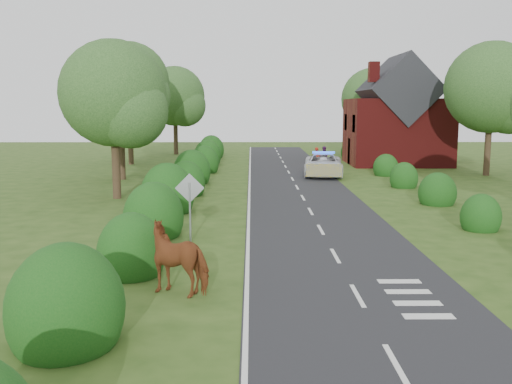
{
  "coord_description": "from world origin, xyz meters",
  "views": [
    {
      "loc": [
        -2.77,
        -18.29,
        4.93
      ],
      "look_at": [
        -2.58,
        5.65,
        1.3
      ],
      "focal_mm": 40.0,
      "sensor_mm": 36.0,
      "label": 1
    }
  ],
  "objects_px": {
    "pedestrian_red": "(316,157)",
    "pedestrian_purple": "(324,157)",
    "road_sign": "(190,198)",
    "police_van": "(323,165)",
    "cow": "(181,263)"
  },
  "relations": [
    {
      "from": "cow",
      "to": "pedestrian_purple",
      "type": "relative_size",
      "value": 1.3
    },
    {
      "from": "road_sign",
      "to": "police_van",
      "type": "xyz_separation_m",
      "value": [
        7.33,
        19.93,
        -0.86
      ]
    },
    {
      "from": "police_van",
      "to": "road_sign",
      "type": "bearing_deg",
      "value": -103.72
    },
    {
      "from": "pedestrian_red",
      "to": "road_sign",
      "type": "bearing_deg",
      "value": 73.7
    },
    {
      "from": "police_van",
      "to": "pedestrian_purple",
      "type": "distance_m",
      "value": 5.66
    },
    {
      "from": "pedestrian_red",
      "to": "pedestrian_purple",
      "type": "xyz_separation_m",
      "value": [
        0.63,
        0.31,
        0.02
      ]
    },
    {
      "from": "police_van",
      "to": "pedestrian_purple",
      "type": "relative_size",
      "value": 3.53
    },
    {
      "from": "pedestrian_red",
      "to": "pedestrian_purple",
      "type": "distance_m",
      "value": 0.7
    },
    {
      "from": "cow",
      "to": "police_van",
      "type": "xyz_separation_m",
      "value": [
        6.99,
        25.45,
        0.01
      ]
    },
    {
      "from": "cow",
      "to": "pedestrian_purple",
      "type": "xyz_separation_m",
      "value": [
        7.72,
        31.06,
        0.07
      ]
    },
    {
      "from": "police_van",
      "to": "pedestrian_red",
      "type": "relative_size",
      "value": 3.63
    },
    {
      "from": "police_van",
      "to": "pedestrian_red",
      "type": "xyz_separation_m",
      "value": [
        0.1,
        5.3,
        0.03
      ]
    },
    {
      "from": "police_van",
      "to": "pedestrian_red",
      "type": "distance_m",
      "value": 5.31
    },
    {
      "from": "pedestrian_red",
      "to": "police_van",
      "type": "bearing_deg",
      "value": 89.06
    },
    {
      "from": "road_sign",
      "to": "pedestrian_purple",
      "type": "distance_m",
      "value": 26.79
    }
  ]
}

